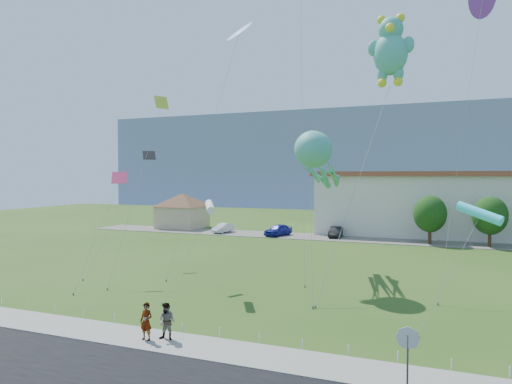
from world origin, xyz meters
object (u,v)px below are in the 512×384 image
stop_sign (408,345)px  parked_car_black (336,232)px  pavilion (182,207)px  teddy_bear_kite (391,49)px  pedestrian_right (167,321)px  parked_car_blue (278,230)px  parked_car_silver (223,228)px  pedestrian_left (146,321)px  octopus_kite (317,160)px

stop_sign → parked_car_black: bearing=104.6°
pavilion → teddy_bear_kite: (31.27, -23.80, 13.79)m
pedestrian_right → parked_car_blue: 37.51m
parked_car_silver → parked_car_black: size_ratio=0.96×
pedestrian_left → octopus_kite: octopus_kite is taller
octopus_kite → teddy_bear_kite: (4.88, 2.11, 8.03)m
pedestrian_left → teddy_bear_kite: bearing=64.4°
pedestrian_right → parked_car_silver: bearing=109.3°
pedestrian_left → stop_sign: bearing=-3.7°
pedestrian_right → teddy_bear_kite: bearing=61.3°
pedestrian_left → teddy_bear_kite: teddy_bear_kite is taller
pedestrian_left → parked_car_silver: pedestrian_left is taller
stop_sign → pedestrian_right: size_ratio=1.48×
pavilion → stop_sign: pavilion is taller
stop_sign → parked_car_silver: bearing=123.1°
parked_car_blue → parked_car_silver: bearing=-162.8°
pavilion → parked_car_blue: size_ratio=2.14×
octopus_kite → parked_car_silver: bearing=129.0°
pedestrian_left → octopus_kite: size_ratio=0.14×
parked_car_black → pedestrian_left: bearing=-94.0°
stop_sign → parked_car_black: (-10.38, 39.81, -1.17)m
parked_car_blue → teddy_bear_kite: bearing=-33.5°
pedestrian_left → teddy_bear_kite: (9.19, 17.15, 15.86)m
pedestrian_right → octopus_kite: (3.45, 14.67, 7.85)m
pedestrian_right → parked_car_silver: pedestrian_right is taller
pavilion → pedestrian_left: pavilion is taller
parked_car_silver → teddy_bear_kite: teddy_bear_kite is taller
parked_car_blue → teddy_bear_kite: (15.22, -20.09, 16.02)m
pedestrian_right → octopus_kite: octopus_kite is taller
parked_car_silver → teddy_bear_kite: bearing=-32.3°
parked_car_blue → parked_car_black: 7.20m
parked_car_blue → stop_sign: bearing=-46.3°
pavilion → parked_car_silver: pavilion is taller
octopus_kite → pedestrian_right: bearing=-103.2°
pavilion → parked_car_black: 23.36m
pedestrian_left → parked_car_black: 38.58m
pedestrian_left → parked_car_silver: size_ratio=0.46×
pavilion → parked_car_black: pavilion is taller
pedestrian_left → parked_car_blue: (-6.04, 37.24, -0.17)m
pedestrian_right → parked_car_silver: 39.97m
pedestrian_left → teddy_bear_kite: size_ratio=0.09×
pedestrian_right → teddy_bear_kite: teddy_bear_kite is taller
pedestrian_left → octopus_kite: bearing=76.6°
pavilion → teddy_bear_kite: teddy_bear_kite is taller
pedestrian_right → parked_car_silver: (-14.73, 37.15, -0.27)m
pedestrian_right → teddy_bear_kite: 24.55m
pedestrian_right → stop_sign: bearing=-11.1°
parked_car_blue → octopus_kite: 25.76m
pavilion → pedestrian_right: 46.66m
teddy_bear_kite → pedestrian_right: bearing=-116.4°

